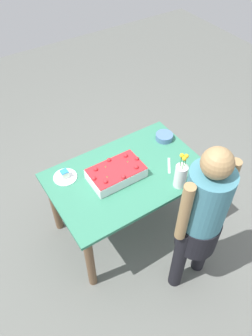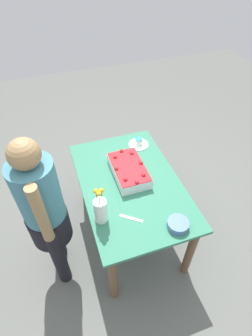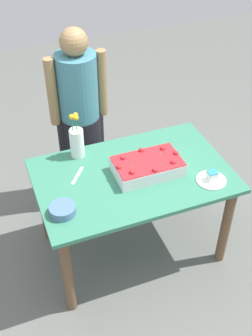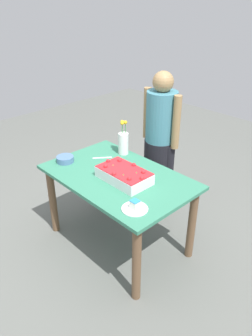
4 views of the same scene
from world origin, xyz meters
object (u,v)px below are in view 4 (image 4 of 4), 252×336
Objects in this scene: serving_plate_with_slice at (135,207)px; flower_vase at (123,142)px; sheet_cake at (124,175)px; person_standing at (160,135)px; fruit_bowl at (65,159)px; cake_knife at (102,158)px.

serving_plate_with_slice is 0.58× the size of flower_vase.
flower_vase is (0.38, -0.35, 0.07)m from sheet_cake.
fruit_bowl is at bearing -22.40° from person_standing.
sheet_cake reaches higher than fruit_bowl.
person_standing reaches higher than fruit_bowl.
flower_vase is 2.11× the size of fruit_bowl.
sheet_cake is at bearing 110.43° from cake_knife.
flower_vase is at bearing -115.16° from fruit_bowl.
serving_plate_with_slice is 1.23× the size of fruit_bowl.
flower_vase is 0.57m from fruit_bowl.
flower_vase is (-0.07, -0.21, 0.12)m from cake_knife.
sheet_cake reaches higher than cake_knife.
person_standing reaches higher than serving_plate_with_slice.
person_standing is (0.61, -0.96, 0.10)m from serving_plate_with_slice.
serving_plate_with_slice reaches higher than fruit_bowl.
sheet_cake is at bearing 18.84° from person_standing.
cake_knife is at bearing -120.38° from fruit_bowl.
flower_vase is at bearing -42.37° from sheet_cake.
cake_knife is at bearing -16.54° from sheet_cake.
person_standing is at bearing -112.40° from fruit_bowl.
serving_plate_with_slice is at bearing 176.43° from fruit_bowl.
serving_plate_with_slice reaches higher than cake_knife.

